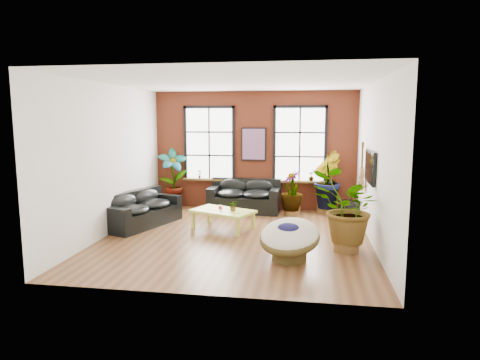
% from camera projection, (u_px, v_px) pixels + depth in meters
% --- Properties ---
extents(room, '(6.04, 6.54, 3.54)m').
position_uv_depth(room, '(237.00, 161.00, 9.68)').
color(room, brown).
rests_on(room, ground).
extents(sofa_back, '(2.08, 1.06, 0.94)m').
position_uv_depth(sofa_back, '(245.00, 197.00, 12.53)').
color(sofa_back, black).
rests_on(sofa_back, ground).
extents(sofa_left, '(1.58, 2.37, 0.86)m').
position_uv_depth(sofa_left, '(140.00, 210.00, 10.87)').
color(sofa_left, black).
rests_on(sofa_left, ground).
extents(coffee_table, '(1.71, 1.37, 0.58)m').
position_uv_depth(coffee_table, '(223.00, 212.00, 10.49)').
color(coffee_table, '#BFD44C').
rests_on(coffee_table, ground).
extents(papasan_chair, '(1.43, 1.44, 0.87)m').
position_uv_depth(papasan_chair, '(290.00, 238.00, 8.18)').
color(papasan_chair, '#4F411C').
rests_on(papasan_chair, ground).
extents(poster, '(0.74, 0.06, 0.98)m').
position_uv_depth(poster, '(254.00, 144.00, 12.62)').
color(poster, black).
rests_on(poster, room).
extents(tv_wall_unit, '(0.13, 1.86, 1.20)m').
position_uv_depth(tv_wall_unit, '(367.00, 170.00, 9.70)').
color(tv_wall_unit, black).
rests_on(tv_wall_unit, room).
extents(media_box, '(0.73, 0.68, 0.49)m').
position_uv_depth(media_box, '(352.00, 209.00, 11.66)').
color(media_box, black).
rests_on(media_box, ground).
extents(pot_back_left, '(0.70, 0.70, 0.39)m').
position_uv_depth(pot_back_left, '(173.00, 201.00, 13.04)').
color(pot_back_left, brown).
rests_on(pot_back_left, ground).
extents(pot_back_right, '(0.60, 0.60, 0.34)m').
position_uv_depth(pot_back_right, '(325.00, 207.00, 12.36)').
color(pot_back_right, brown).
rests_on(pot_back_right, ground).
extents(pot_right_wall, '(0.57, 0.57, 0.39)m').
position_uv_depth(pot_right_wall, '(346.00, 242.00, 8.76)').
color(pot_right_wall, brown).
rests_on(pot_right_wall, ground).
extents(pot_mid, '(0.54, 0.54, 0.32)m').
position_uv_depth(pot_mid, '(292.00, 209.00, 12.07)').
color(pot_mid, brown).
rests_on(pot_mid, ground).
extents(floor_plant_back_left, '(1.05, 0.90, 1.67)m').
position_uv_depth(floor_plant_back_left, '(173.00, 176.00, 12.88)').
color(floor_plant_back_left, '#175818').
rests_on(floor_plant_back_left, ground).
extents(floor_plant_back_right, '(1.03, 1.13, 1.65)m').
position_uv_depth(floor_plant_back_right, '(326.00, 179.00, 12.23)').
color(floor_plant_back_right, '#175818').
rests_on(floor_plant_back_right, ground).
extents(floor_plant_right_wall, '(1.73, 1.65, 1.50)m').
position_uv_depth(floor_plant_right_wall, '(346.00, 208.00, 8.65)').
color(floor_plant_right_wall, '#175818').
rests_on(floor_plant_right_wall, ground).
extents(floor_plant_mid, '(0.81, 0.81, 1.14)m').
position_uv_depth(floor_plant_mid, '(292.00, 190.00, 11.97)').
color(floor_plant_mid, '#175818').
rests_on(floor_plant_mid, ground).
extents(table_plant, '(0.27, 0.24, 0.26)m').
position_uv_depth(table_plant, '(233.00, 206.00, 10.36)').
color(table_plant, '#175818').
rests_on(table_plant, coffee_table).
extents(sill_plant_left, '(0.17, 0.17, 0.27)m').
position_uv_depth(sill_plant_left, '(199.00, 174.00, 12.96)').
color(sill_plant_left, '#175818').
rests_on(sill_plant_left, room).
extents(sill_plant_right, '(0.19, 0.19, 0.27)m').
position_uv_depth(sill_plant_right, '(311.00, 176.00, 12.44)').
color(sill_plant_right, '#175818').
rests_on(sill_plant_right, room).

